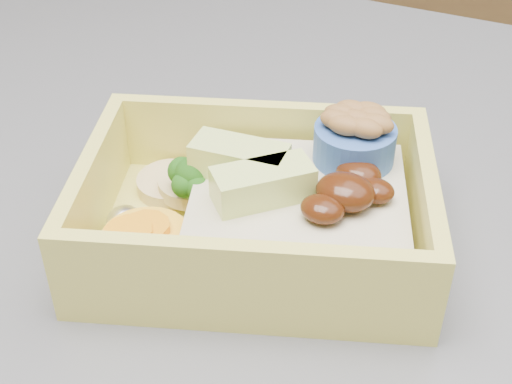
% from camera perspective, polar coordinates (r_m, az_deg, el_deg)
% --- Properties ---
extents(bento_box, '(0.24, 0.20, 0.07)m').
position_cam_1_polar(bento_box, '(0.41, 0.99, -1.25)').
color(bento_box, '#E3D95D').
rests_on(bento_box, island).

